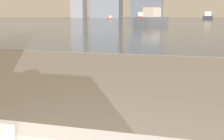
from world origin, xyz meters
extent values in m
cube|color=slate|center=(0.00, 62.00, 0.01)|extent=(180.00, 110.00, 0.01)
cube|color=#4C4C51|center=(-1.47, 28.90, 0.47)|extent=(3.63, 5.50, 0.91)
cube|color=#B2A893|center=(-1.47, 28.90, 1.44)|extent=(1.95, 2.30, 1.04)
cube|color=#2D2D33|center=(10.11, 71.89, 0.51)|extent=(3.22, 6.05, 1.01)
cube|color=silver|center=(10.11, 71.89, 1.59)|extent=(1.89, 2.43, 1.15)
cube|color=maroon|center=(-16.21, 70.00, 0.26)|extent=(1.71, 3.07, 0.51)
cube|color=#B2A893|center=(-16.21, 70.00, 0.81)|extent=(0.98, 1.24, 0.58)
cube|color=maroon|center=(-7.15, 67.14, 0.47)|extent=(1.83, 5.25, 0.92)
cube|color=silver|center=(-7.15, 67.14, 1.45)|extent=(1.32, 1.97, 1.05)
cube|color=#4C4C51|center=(-2.62, 41.45, 0.40)|extent=(1.99, 4.59, 0.78)
cube|color=silver|center=(-2.62, 41.45, 1.24)|extent=(1.28, 1.78, 0.89)
camera|label=1|loc=(0.66, 0.10, 1.06)|focal=40.00mm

